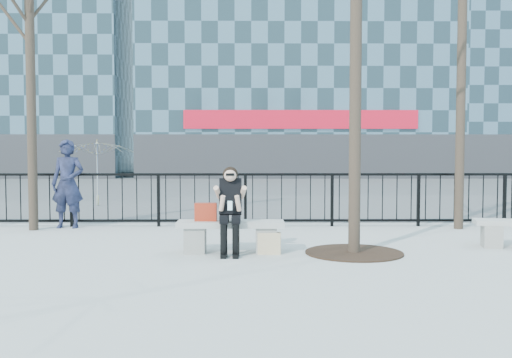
{
  "coord_description": "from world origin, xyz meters",
  "views": [
    {
      "loc": [
        0.32,
        -8.77,
        1.6
      ],
      "look_at": [
        0.4,
        0.8,
        1.1
      ],
      "focal_mm": 40.0,
      "sensor_mm": 36.0,
      "label": 1
    }
  ],
  "objects": [
    {
      "name": "ground",
      "position": [
        0.0,
        0.0,
        0.0
      ],
      "size": [
        120.0,
        120.0,
        0.0
      ],
      "primitive_type": "plane",
      "color": "#A4A49F",
      "rests_on": "ground"
    },
    {
      "name": "seated_woman",
      "position": [
        0.0,
        -0.16,
        0.67
      ],
      "size": [
        0.5,
        0.64,
        1.34
      ],
      "color": "black",
      "rests_on": "ground"
    },
    {
      "name": "vendor_umbrella",
      "position": [
        -4.02,
        7.24,
        0.94
      ],
      "size": [
        2.38,
        2.41,
        1.88
      ],
      "primitive_type": "imported",
      "rotation": [
        0.0,
        0.0,
        -0.17
      ],
      "color": "gold",
      "rests_on": "ground"
    },
    {
      "name": "tree_grate",
      "position": [
        1.9,
        -0.1,
        0.01
      ],
      "size": [
        1.5,
        1.5,
        0.02
      ],
      "primitive_type": "cylinder",
      "color": "black",
      "rests_on": "ground"
    },
    {
      "name": "shopping_bag",
      "position": [
        0.59,
        -0.14,
        0.17
      ],
      "size": [
        0.36,
        0.16,
        0.33
      ],
      "primitive_type": "cube",
      "rotation": [
        0.0,
        0.0,
        -0.09
      ],
      "color": "beige",
      "rests_on": "ground"
    },
    {
      "name": "handbag",
      "position": [
        -0.38,
        0.02,
        0.63
      ],
      "size": [
        0.34,
        0.17,
        0.28
      ],
      "primitive_type": "cube",
      "rotation": [
        0.0,
        0.0,
        -0.03
      ],
      "color": "#9D2713",
      "rests_on": "bench_main"
    },
    {
      "name": "street_surface",
      "position": [
        0.0,
        15.0,
        0.0
      ],
      "size": [
        60.0,
        23.0,
        0.01
      ],
      "primitive_type": "cube",
      "color": "#474747",
      "rests_on": "ground"
    },
    {
      "name": "railing",
      "position": [
        0.0,
        3.0,
        0.55
      ],
      "size": [
        14.0,
        0.06,
        1.1
      ],
      "color": "black",
      "rests_on": "ground"
    },
    {
      "name": "bench_main",
      "position": [
        0.0,
        0.0,
        0.3
      ],
      "size": [
        1.65,
        0.46,
        0.49
      ],
      "color": "slate",
      "rests_on": "ground"
    },
    {
      "name": "standing_man",
      "position": [
        -3.41,
        2.8,
        0.9
      ],
      "size": [
        0.68,
        0.46,
        1.8
      ],
      "primitive_type": "imported",
      "rotation": [
        0.0,
        0.0,
        -0.04
      ],
      "color": "black",
      "rests_on": "ground"
    }
  ]
}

